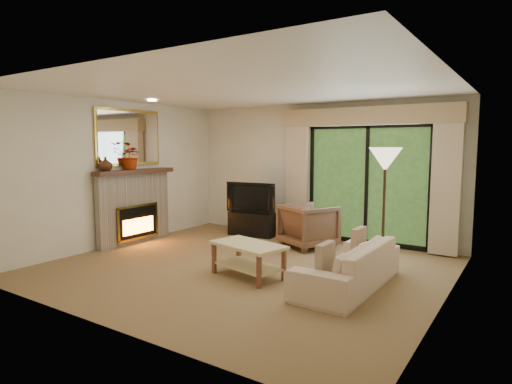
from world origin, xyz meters
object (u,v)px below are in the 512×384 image
Objects in this scene: media_console at (253,224)px; armchair at (309,226)px; sofa at (348,265)px; coffee_table at (248,260)px.

armchair is (1.38, -0.29, 0.15)m from media_console.
armchair reaches higher than media_console.
coffee_table is (-1.31, -0.36, -0.05)m from sofa.
media_console is 0.48× the size of sofa.
sofa is 1.89× the size of coffee_table.
armchair is 0.43× the size of sofa.
armchair reaches higher than coffee_table.
media_console is 3.38m from sofa.
armchair is at bearing -17.83° from media_console.
sofa is at bearing -41.35° from media_console.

